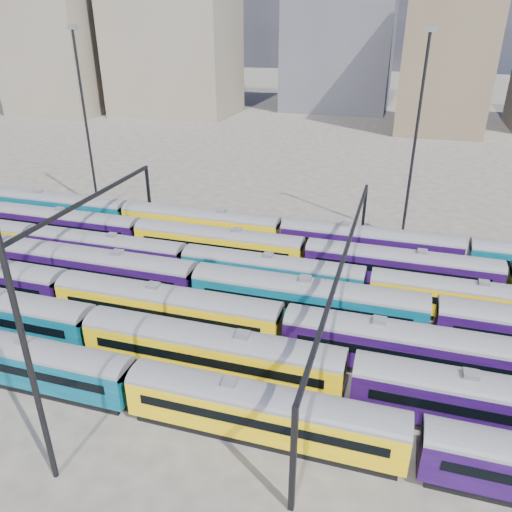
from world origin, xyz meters
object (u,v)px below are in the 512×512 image
(mast_2, at_px, (10,285))
(rake_1, at_px, (211,348))
(rake_2, at_px, (167,305))
(rake_0, at_px, (263,408))

(mast_2, bearing_deg, rake_1, 63.10)
(rake_1, bearing_deg, mast_2, -116.90)
(rake_2, bearing_deg, rake_0, -39.72)
(rake_0, bearing_deg, mast_2, -149.38)
(rake_0, distance_m, rake_2, 15.65)
(rake_0, xyz_separation_m, mast_2, (-11.83, -7.00, 11.40))
(rake_1, bearing_deg, rake_2, 141.55)
(rake_0, distance_m, mast_2, 17.86)
(mast_2, bearing_deg, rake_0, 30.62)
(rake_1, height_order, mast_2, mast_2)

